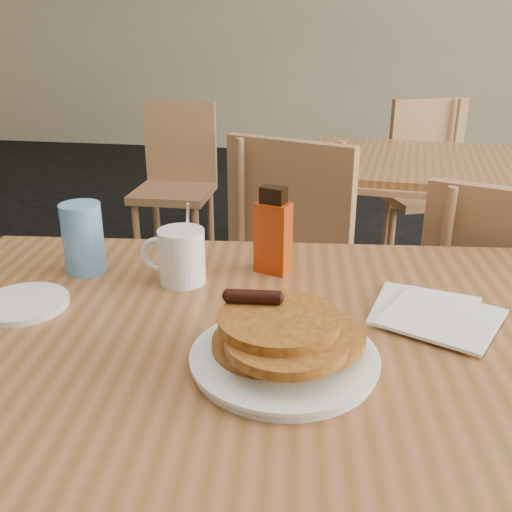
# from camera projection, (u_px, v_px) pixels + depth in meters

# --- Properties ---
(wall_back) EXTENTS (8.00, 0.00, 8.00)m
(wall_back) POSITION_uv_depth(u_px,v_px,m) (339.00, 1.00, 5.29)
(wall_back) COLOR beige
(wall_back) RESTS_ON ground
(main_table) EXTENTS (1.33, 0.97, 0.75)m
(main_table) POSITION_uv_depth(u_px,v_px,m) (247.00, 352.00, 0.94)
(main_table) COLOR #965A35
(main_table) RESTS_ON floor
(neighbor_table) EXTENTS (1.20, 0.88, 0.75)m
(neighbor_table) POSITION_uv_depth(u_px,v_px,m) (451.00, 173.00, 2.09)
(neighbor_table) COLOR #965A35
(neighbor_table) RESTS_ON floor
(chair_main_far) EXTENTS (0.53, 0.54, 0.90)m
(chair_main_far) POSITION_uv_depth(u_px,v_px,m) (284.00, 270.00, 1.68)
(chair_main_far) COLOR #9F6E4B
(chair_main_far) RESTS_ON floor
(chair_neighbor_far) EXTENTS (0.51, 0.52, 0.87)m
(chair_neighbor_far) POSITION_uv_depth(u_px,v_px,m) (425.00, 173.00, 2.86)
(chair_neighbor_far) COLOR #9F6E4B
(chair_neighbor_far) RESTS_ON floor
(chair_neighbor_near) EXTENTS (0.50, 0.52, 0.86)m
(chair_neighbor_near) POSITION_uv_depth(u_px,v_px,m) (485.00, 308.00, 1.51)
(chair_neighbor_near) COLOR #9F6E4B
(chair_neighbor_near) RESTS_ON floor
(chair_wall_extra) EXTENTS (0.38, 0.38, 0.84)m
(chair_wall_extra) POSITION_uv_depth(u_px,v_px,m) (177.00, 171.00, 2.96)
(chair_wall_extra) COLOR #9F6E4B
(chair_wall_extra) RESTS_ON floor
(pancake_plate) EXTENTS (0.28, 0.28, 0.10)m
(pancake_plate) POSITION_uv_depth(u_px,v_px,m) (284.00, 346.00, 0.82)
(pancake_plate) COLOR white
(pancake_plate) RESTS_ON main_table
(coffee_mug) EXTENTS (0.13, 0.09, 0.17)m
(coffee_mug) POSITION_uv_depth(u_px,v_px,m) (180.00, 255.00, 1.08)
(coffee_mug) COLOR white
(coffee_mug) RESTS_ON main_table
(syrup_bottle) EXTENTS (0.08, 0.06, 0.17)m
(syrup_bottle) POSITION_uv_depth(u_px,v_px,m) (273.00, 233.00, 1.12)
(syrup_bottle) COLOR maroon
(syrup_bottle) RESTS_ON main_table
(napkin_stack) EXTENTS (0.24, 0.25, 0.01)m
(napkin_stack) POSITION_uv_depth(u_px,v_px,m) (434.00, 314.00, 0.97)
(napkin_stack) COLOR silver
(napkin_stack) RESTS_ON main_table
(blue_tumbler) EXTENTS (0.10, 0.10, 0.14)m
(blue_tumbler) POSITION_uv_depth(u_px,v_px,m) (83.00, 238.00, 1.13)
(blue_tumbler) COLOR #5D99DC
(blue_tumbler) RESTS_ON main_table
(side_saucer) EXTENTS (0.17, 0.17, 0.01)m
(side_saucer) POSITION_uv_depth(u_px,v_px,m) (23.00, 304.00, 1.00)
(side_saucer) COLOR white
(side_saucer) RESTS_ON main_table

